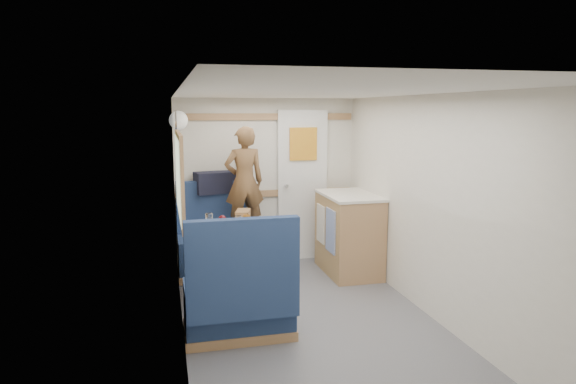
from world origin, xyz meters
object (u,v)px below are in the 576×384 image
object	(u,v)px
duffel_bag	(217,182)
wine_glass	(222,220)
tumbler_left	(205,233)
beer_glass	(247,220)
salt_grinder	(220,225)
dinette_table	(226,245)
bread_loaf	(243,215)
tumbler_mid	(209,219)
bench_near	(240,303)
person	(244,182)
galley_counter	(349,233)
tray	(248,233)
bench_far	(218,248)
orange_fruit	(248,229)
pepper_grinder	(235,223)
cheese_block	(236,227)
tumbler_right	(238,221)
dome_light	(178,120)

from	to	relation	value
duffel_bag	wine_glass	size ratio (longest dim) A/B	3.07
tumbler_left	beer_glass	xyz separation A→B (m)	(0.45, 0.45, -0.00)
salt_grinder	duffel_bag	bearing A→B (deg)	85.13
dinette_table	bread_loaf	bearing A→B (deg)	59.04
duffel_bag	tumbler_mid	size ratio (longest dim) A/B	4.24
bench_near	person	bearing A→B (deg)	79.49
galley_counter	wine_glass	xyz separation A→B (m)	(-1.52, -0.68, 0.38)
tray	bench_near	bearing A→B (deg)	-105.83
bench_far	wine_glass	bearing A→B (deg)	-92.72
orange_fruit	tumbler_left	xyz separation A→B (m)	(-0.40, -0.03, -0.01)
pepper_grinder	salt_grinder	distance (m)	0.15
duffel_bag	cheese_block	size ratio (longest dim) A/B	4.73
cheese_block	tumbler_right	bearing A→B (deg)	76.26
tray	person	bearing A→B (deg)	82.82
person	dome_light	bearing A→B (deg)	-10.46
dome_light	bread_loaf	size ratio (longest dim) A/B	0.80
cheese_block	salt_grinder	size ratio (longest dim) A/B	1.21
bench_far	pepper_grinder	bearing A→B (deg)	-84.02
galley_counter	person	size ratio (longest dim) A/B	0.75
wine_glass	galley_counter	bearing A→B (deg)	24.32
tray	dome_light	bearing A→B (deg)	117.60
pepper_grinder	salt_grinder	size ratio (longest dim) A/B	1.16
bench_far	orange_fruit	size ratio (longest dim) A/B	13.25
person	orange_fruit	distance (m)	1.13
bench_far	galley_counter	size ratio (longest dim) A/B	1.14
wine_glass	beer_glass	world-z (taller)	wine_glass
duffel_bag	salt_grinder	xyz separation A→B (m)	(-0.10, -1.12, -0.26)
person	pepper_grinder	distance (m)	0.87
wine_glass	pepper_grinder	world-z (taller)	wine_glass
tumbler_right	beer_glass	distance (m)	0.10
cheese_block	dome_light	bearing A→B (deg)	116.38
dome_light	beer_glass	world-z (taller)	dome_light
galley_counter	duffel_bag	bearing A→B (deg)	158.23
cheese_block	beer_glass	bearing A→B (deg)	59.89
dome_light	wine_glass	world-z (taller)	dome_light
person	tumbler_mid	distance (m)	0.79
salt_grinder	bread_loaf	distance (m)	0.47
dome_light	tumbler_right	xyz separation A→B (m)	(0.52, -0.76, -0.98)
bench_far	cheese_block	size ratio (longest dim) A/B	9.63
bread_loaf	cheese_block	bearing A→B (deg)	-106.16
galley_counter	tumbler_left	size ratio (longest dim) A/B	9.03
dome_light	bench_far	bearing A→B (deg)	2.12
tumbler_right	salt_grinder	world-z (taller)	tumbler_right
tumbler_mid	tumbler_right	size ratio (longest dim) A/B	1.13
bench_near	beer_glass	distance (m)	1.13
tumbler_mid	tumbler_right	xyz separation A→B (m)	(0.27, -0.13, -0.01)
bench_far	tumbler_right	world-z (taller)	bench_far
tumbler_left	beer_glass	bearing A→B (deg)	45.13
dinette_table	cheese_block	world-z (taller)	cheese_block
galley_counter	bread_loaf	world-z (taller)	galley_counter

